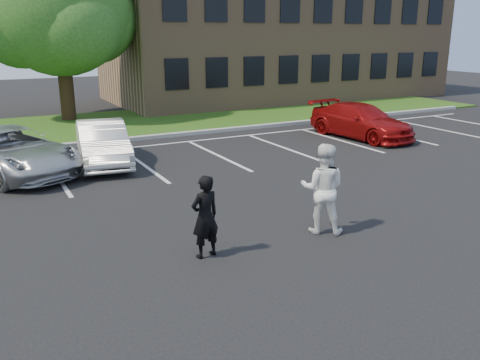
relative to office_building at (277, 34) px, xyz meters
name	(u,v)px	position (x,y,z in m)	size (l,w,h in m)	color
ground_plane	(263,251)	(-14.00, -21.99, -4.16)	(90.00, 90.00, 0.00)	black
curb	(112,141)	(-14.00, -9.99, -4.08)	(40.00, 0.30, 0.15)	gray
grass_strip	(90,126)	(-14.00, -5.99, -4.12)	(44.00, 8.00, 0.08)	#1D490E
stall_lines	(172,154)	(-12.60, -13.04, -4.15)	(34.00, 5.36, 0.01)	silver
office_building	(277,34)	(0.00, 0.00, 0.00)	(22.40, 10.40, 8.30)	#947150
tree	(60,9)	(-14.48, -3.69, 1.19)	(7.80, 7.20, 8.80)	black
man_black_suit	(205,217)	(-15.14, -21.68, -3.32)	(0.61, 0.40, 1.67)	black
man_white_shirt	(323,189)	(-12.32, -21.70, -3.15)	(0.98, 0.76, 2.01)	white
car_silver_minivan	(11,152)	(-17.95, -13.33, -3.42)	(2.43, 5.28, 1.47)	#B0B3B8
car_white_sedan	(103,143)	(-15.13, -13.33, -3.44)	(1.52, 4.35, 1.43)	silver
car_red_compact	(361,121)	(-4.46, -13.90, -3.45)	(1.97, 4.85, 1.41)	#990D0D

